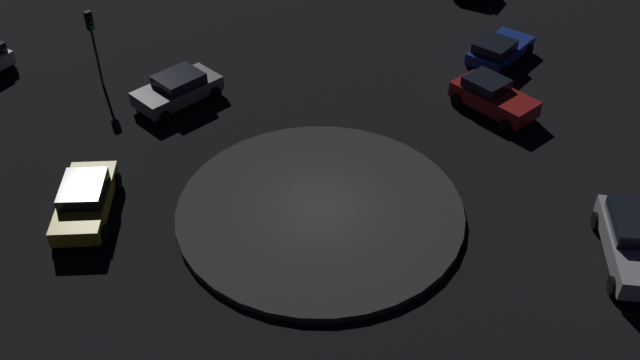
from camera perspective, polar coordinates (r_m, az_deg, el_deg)
The scene contains 8 objects.
ground_plane at distance 27.68m, azimuth 0.00°, elevation -2.61°, with size 115.51×115.51×0.00m, color black.
roundabout_island at distance 27.59m, azimuth 0.00°, elevation -2.40°, with size 11.00×11.00×0.27m, color #383838.
car_grey at distance 34.22m, azimuth -11.18°, elevation 7.10°, with size 2.98×4.33×1.43m.
car_silver at distance 27.57m, azimuth 23.48°, elevation -4.46°, with size 3.32×4.89×1.62m.
car_blue at distance 38.03m, azimuth 13.97°, elevation 9.97°, with size 2.65×4.15×1.35m.
car_red at distance 33.89m, azimuth 13.49°, elevation 6.45°, with size 4.26×2.98×1.51m.
car_yellow at distance 28.50m, azimuth -18.10°, elevation -1.47°, with size 3.78×4.53×1.44m.
traffic_light_east at distance 35.57m, azimuth -17.57°, elevation 10.97°, with size 0.38×0.34×3.85m.
Camera 1 is at (-10.19, 18.14, 18.25)m, focal length 40.46 mm.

